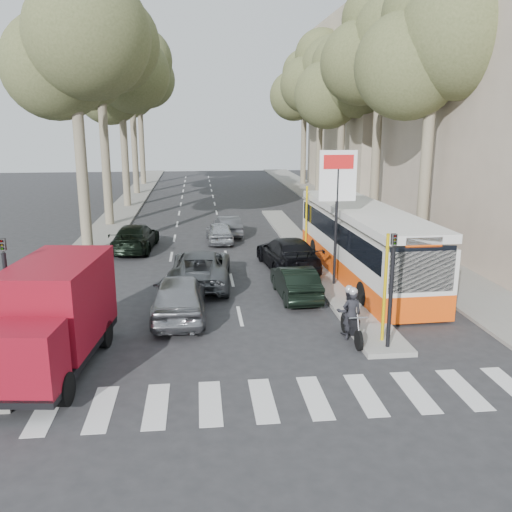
{
  "coord_description": "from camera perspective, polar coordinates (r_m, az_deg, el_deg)",
  "views": [
    {
      "loc": [
        -2.27,
        -16.02,
        6.69
      ],
      "look_at": [
        -0.08,
        4.29,
        1.6
      ],
      "focal_mm": 38.0,
      "sensor_mm": 36.0,
      "label": 1
    }
  ],
  "objects": [
    {
      "name": "traffic_light_left",
      "position": [
        16.49,
        -24.8,
        -2.11
      ],
      "size": [
        0.16,
        0.41,
        3.6
      ],
      "color": "black",
      "rests_on": "ground"
    },
    {
      "name": "tree_r_b",
      "position": [
        36.33,
        13.26,
        21.12
      ],
      "size": [
        7.4,
        7.2,
        15.27
      ],
      "color": "#6B604C",
      "rests_on": "ground"
    },
    {
      "name": "pedestrian_far",
      "position": [
        25.48,
        18.64,
        0.19
      ],
      "size": [
        1.15,
        0.83,
        1.63
      ],
      "primitive_type": "imported",
      "rotation": [
        0.0,
        0.0,
        3.52
      ],
      "color": "brown",
      "rests_on": "sidewalk_right"
    },
    {
      "name": "building_far",
      "position": [
        53.1,
        13.88,
        15.02
      ],
      "size": [
        11.0,
        20.0,
        16.0
      ],
      "primitive_type": "cube",
      "color": "#B7A88E",
      "rests_on": "ground"
    },
    {
      "name": "traffic_island",
      "position": [
        28.36,
        5.24,
        0.46
      ],
      "size": [
        1.5,
        26.0,
        0.16
      ],
      "primitive_type": "cube",
      "color": "gray",
      "rests_on": "ground"
    },
    {
      "name": "silver_hatchback",
      "position": [
        19.08,
        -8.09,
        -4.18
      ],
      "size": [
        1.89,
        4.62,
        1.57
      ],
      "primitive_type": "imported",
      "rotation": [
        0.0,
        0.0,
        3.13
      ],
      "color": "#919398",
      "rests_on": "ground"
    },
    {
      "name": "tree_r_a",
      "position": [
        28.75,
        18.49,
        20.7
      ],
      "size": [
        7.4,
        7.2,
        14.1
      ],
      "color": "#6B604C",
      "rests_on": "ground"
    },
    {
      "name": "queue_car_e",
      "position": [
        29.45,
        -12.58,
        1.92
      ],
      "size": [
        2.37,
        4.99,
        1.41
      ],
      "primitive_type": "imported",
      "rotation": [
        0.0,
        0.0,
        3.06
      ],
      "color": "black",
      "rests_on": "ground"
    },
    {
      "name": "dark_hatchback",
      "position": [
        21.11,
        4.17,
        -2.73
      ],
      "size": [
        1.5,
        3.88,
        1.26
      ],
      "primitive_type": "imported",
      "rotation": [
        0.0,
        0.0,
        3.18
      ],
      "color": "black",
      "rests_on": "ground"
    },
    {
      "name": "tree_l_c",
      "position": [
        44.6,
        -13.91,
        17.91
      ],
      "size": [
        7.4,
        7.2,
        13.71
      ],
      "color": "#6B604C",
      "rests_on": "ground"
    },
    {
      "name": "tree_r_c",
      "position": [
        43.73,
        9.28,
        17.76
      ],
      "size": [
        7.4,
        7.2,
        13.32
      ],
      "color": "#6B604C",
      "rests_on": "ground"
    },
    {
      "name": "median_left",
      "position": [
        44.89,
        -13.47,
        5.12
      ],
      "size": [
        2.4,
        64.0,
        0.12
      ],
      "primitive_type": "cube",
      "color": "gray",
      "rests_on": "ground"
    },
    {
      "name": "tree_r_e",
      "position": [
        59.37,
        5.27,
        17.51
      ],
      "size": [
        7.4,
        7.2,
        14.1
      ],
      "color": "#6B604C",
      "rests_on": "ground"
    },
    {
      "name": "ground",
      "position": [
        17.51,
        1.78,
        -8.48
      ],
      "size": [
        120.0,
        120.0,
        0.0
      ],
      "primitive_type": "plane",
      "color": "#28282B",
      "rests_on": "ground"
    },
    {
      "name": "queue_car_b",
      "position": [
        25.06,
        3.37,
        0.26
      ],
      "size": [
        2.65,
        5.38,
        1.5
      ],
      "primitive_type": "imported",
      "rotation": [
        0.0,
        0.0,
        3.25
      ],
      "color": "black",
      "rests_on": "ground"
    },
    {
      "name": "tree_r_d",
      "position": [
        51.6,
        7.0,
        18.77
      ],
      "size": [
        7.4,
        7.2,
        14.88
      ],
      "color": "#6B604C",
      "rests_on": "ground"
    },
    {
      "name": "tree_l_b",
      "position": [
        36.84,
        -16.04,
        20.32
      ],
      "size": [
        7.4,
        7.2,
        14.88
      ],
      "color": "#6B604C",
      "rests_on": "ground"
    },
    {
      "name": "tree_l_a",
      "position": [
        28.92,
        -18.5,
        20.65
      ],
      "size": [
        7.4,
        7.2,
        14.1
      ],
      "color": "#6B604C",
      "rests_on": "ground"
    },
    {
      "name": "queue_car_d",
      "position": [
        32.58,
        -2.94,
        3.19
      ],
      "size": [
        1.57,
        3.7,
        1.19
      ],
      "primitive_type": "imported",
      "rotation": [
        0.0,
        0.0,
        3.23
      ],
      "color": "#4E5156",
      "rests_on": "ground"
    },
    {
      "name": "motorcycle",
      "position": [
        17.37,
        9.86,
        -6.07
      ],
      "size": [
        0.75,
        2.06,
        1.75
      ],
      "rotation": [
        0.0,
        0.0,
        0.03
      ],
      "color": "black",
      "rests_on": "ground"
    },
    {
      "name": "tree_l_d",
      "position": [
        52.68,
        -12.96,
        19.19
      ],
      "size": [
        7.4,
        7.2,
        15.66
      ],
      "color": "#6B604C",
      "rests_on": "ground"
    },
    {
      "name": "city_bus",
      "position": [
        23.97,
        11.15,
        1.6
      ],
      "size": [
        2.96,
        12.01,
        3.14
      ],
      "rotation": [
        0.0,
        0.0,
        0.03
      ],
      "color": "#F74E0D",
      "rests_on": "ground"
    },
    {
      "name": "billboard",
      "position": [
        21.94,
        8.52,
        6.01
      ],
      "size": [
        1.5,
        12.1,
        5.6
      ],
      "color": "yellow",
      "rests_on": "ground"
    },
    {
      "name": "sidewalk_right",
      "position": [
        42.95,
        8.61,
        4.96
      ],
      "size": [
        3.2,
        70.0,
        0.12
      ],
      "primitive_type": "cube",
      "color": "gray",
      "rests_on": "ground"
    },
    {
      "name": "tree_l_e",
      "position": [
        60.54,
        -12.12,
        17.53
      ],
      "size": [
        7.4,
        7.2,
        14.49
      ],
      "color": "#6B604C",
      "rests_on": "ground"
    },
    {
      "name": "red_truck",
      "position": [
        15.83,
        -20.57,
        -5.85
      ],
      "size": [
        2.69,
        5.73,
        2.95
      ],
      "rotation": [
        0.0,
        0.0,
        -0.12
      ],
      "color": "black",
      "rests_on": "ground"
    },
    {
      "name": "queue_car_a",
      "position": [
        22.82,
        -5.85,
        -1.22
      ],
      "size": [
        2.75,
        5.42,
        1.47
      ],
      "primitive_type": "imported",
      "rotation": [
        0.0,
        0.0,
        3.08
      ],
      "color": "#4C5054",
      "rests_on": "ground"
    },
    {
      "name": "traffic_light_island",
      "position": [
        16.1,
        14.14,
        -1.59
      ],
      "size": [
        0.16,
        0.41,
        3.6
      ],
      "color": "black",
      "rests_on": "ground"
    },
    {
      "name": "pedestrian_near",
      "position": [
        29.94,
        14.7,
        2.46
      ],
      "size": [
        0.95,
        1.06,
        1.64
      ],
      "primitive_type": "imported",
      "rotation": [
        0.0,
        0.0,
        2.2
      ],
      "color": "#393048",
      "rests_on": "sidewalk_right"
    },
    {
      "name": "queue_car_c",
      "position": [
        30.68,
        -3.85,
        2.52
      ],
      "size": [
        1.55,
        3.6,
        1.21
      ],
      "primitive_type": "imported",
      "rotation": [
        0.0,
        0.0,
        3.18
      ],
      "color": "#A8ABB0",
      "rests_on": "ground"
    }
  ]
}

